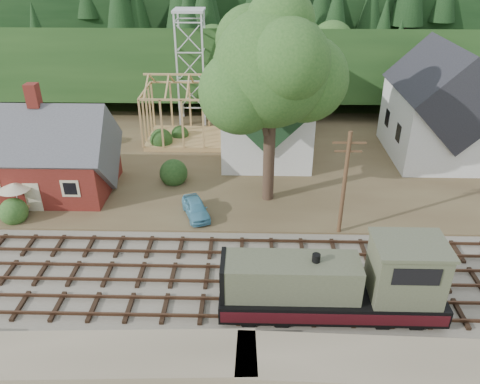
{
  "coord_description": "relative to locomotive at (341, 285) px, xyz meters",
  "views": [
    {
      "loc": [
        0.6,
        -23.18,
        18.99
      ],
      "look_at": [
        -0.15,
        6.0,
        3.0
      ],
      "focal_mm": 35.0,
      "sensor_mm": 36.0,
      "label": 1
    }
  ],
  "objects": [
    {
      "name": "ridge",
      "position": [
        -5.62,
        61.0,
        -2.15
      ],
      "size": [
        80.0,
        20.0,
        12.0
      ],
      "primitive_type": "cube",
      "color": "black",
      "rests_on": "ground"
    },
    {
      "name": "hillside",
      "position": [
        -5.62,
        45.0,
        -2.15
      ],
      "size": [
        70.0,
        28.96,
        12.74
      ],
      "primitive_type": "cube",
      "rotation": [
        -0.17,
        0.0,
        0.0
      ],
      "color": "#1E3F19",
      "rests_on": "ground"
    },
    {
      "name": "farmhouse",
      "position": [
        12.38,
        22.0,
        2.72
      ],
      "size": [
        8.4,
        10.8,
        10.6
      ],
      "color": "silver",
      "rests_on": "village_flat"
    },
    {
      "name": "telegraph_pole_near",
      "position": [
        1.38,
        8.2,
        2.1
      ],
      "size": [
        2.2,
        0.28,
        8.0
      ],
      "color": "#4C331E",
      "rests_on": "ground"
    },
    {
      "name": "locomotive",
      "position": [
        0.0,
        0.0,
        0.0
      ],
      "size": [
        12.18,
        3.05,
        4.87
      ],
      "color": "black",
      "rests_on": "railroad_bed"
    },
    {
      "name": "ground",
      "position": [
        -5.62,
        3.0,
        -2.15
      ],
      "size": [
        140.0,
        140.0,
        0.0
      ],
      "primitive_type": "plane",
      "color": "#384C1E",
      "rests_on": "ground"
    },
    {
      "name": "patio_set",
      "position": [
        -22.69,
        10.18,
        0.35
      ],
      "size": [
        2.32,
        2.32,
        2.59
      ],
      "color": "silver",
      "rests_on": "village_flat"
    },
    {
      "name": "timber_frame",
      "position": [
        -11.62,
        25.0,
        1.12
      ],
      "size": [
        8.2,
        6.2,
        6.99
      ],
      "color": "tan",
      "rests_on": "village_flat"
    },
    {
      "name": "railroad_bed",
      "position": [
        -5.62,
        3.0,
        -2.07
      ],
      "size": [
        64.0,
        11.0,
        0.16
      ],
      "primitive_type": "cube",
      "color": "#726B5B",
      "rests_on": "ground"
    },
    {
      "name": "car_blue",
      "position": [
        -9.15,
        10.1,
        -1.2
      ],
      "size": [
        2.79,
        4.13,
        1.31
      ],
      "primitive_type": "imported",
      "rotation": [
        0.0,
        0.0,
        0.36
      ],
      "color": "#5BA7C3",
      "rests_on": "village_flat"
    },
    {
      "name": "big_tree",
      "position": [
        -3.46,
        13.08,
        8.07
      ],
      "size": [
        10.9,
        8.4,
        14.7
      ],
      "color": "#38281E",
      "rests_on": "village_flat"
    },
    {
      "name": "lattice_tower",
      "position": [
        -11.62,
        31.0,
        7.88
      ],
      "size": [
        3.2,
        3.2,
        12.12
      ],
      "color": "silver",
      "rests_on": "village_flat"
    },
    {
      "name": "depot",
      "position": [
        -21.62,
        14.0,
        1.06
      ],
      "size": [
        10.8,
        7.41,
        9.0
      ],
      "color": "maroon",
      "rests_on": "village_flat"
    },
    {
      "name": "church",
      "position": [
        -3.62,
        22.68,
        3.03
      ],
      "size": [
        8.4,
        15.17,
        13.0
      ],
      "color": "silver",
      "rests_on": "village_flat"
    },
    {
      "name": "village_flat",
      "position": [
        -5.62,
        21.0,
        -2.0
      ],
      "size": [
        64.0,
        26.0,
        0.3
      ],
      "primitive_type": "cube",
      "color": "brown",
      "rests_on": "ground"
    }
  ]
}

